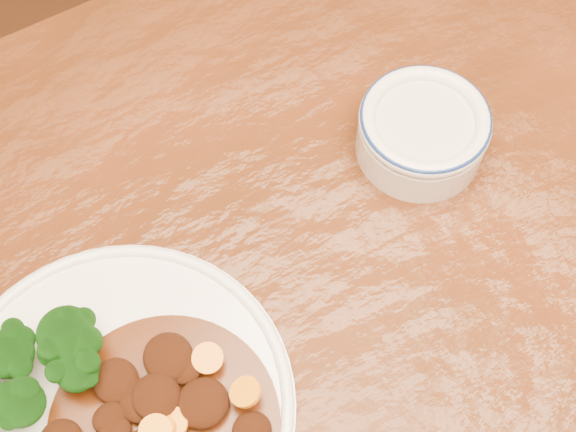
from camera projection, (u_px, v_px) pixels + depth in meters
dining_table at (391, 349)px, 0.73m from camera, size 1.60×1.08×0.75m
dinner_plate at (116, 409)px, 0.62m from camera, size 0.28×0.28×0.02m
broccoli_florets at (21, 384)px, 0.59m from camera, size 0.14×0.10×0.05m
mince_stew at (156, 423)px, 0.60m from camera, size 0.18×0.18×0.03m
dip_bowl at (423, 131)px, 0.71m from camera, size 0.12×0.12×0.05m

